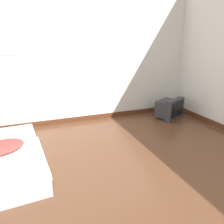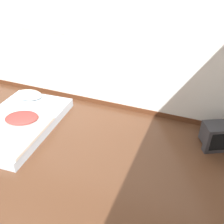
# 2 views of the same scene
# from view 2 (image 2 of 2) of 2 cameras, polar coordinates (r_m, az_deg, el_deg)

# --- Properties ---
(wall_back) EXTENTS (8.25, 0.08, 2.60)m
(wall_back) POSITION_cam_2_polar(r_m,az_deg,el_deg) (4.43, -6.41, 17.20)
(wall_back) COLOR white
(wall_back) RESTS_ON ground_plane
(mattress_bed) EXTENTS (1.30, 1.87, 0.30)m
(mattress_bed) POSITION_cam_2_polar(r_m,az_deg,el_deg) (4.40, -20.95, -2.13)
(mattress_bed) COLOR silver
(mattress_bed) RESTS_ON ground_plane
(crt_tv) EXTENTS (0.63, 0.57, 0.40)m
(crt_tv) POSITION_cam_2_polar(r_m,az_deg,el_deg) (4.02, 23.58, -4.96)
(crt_tv) COLOR #333338
(crt_tv) RESTS_ON ground_plane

